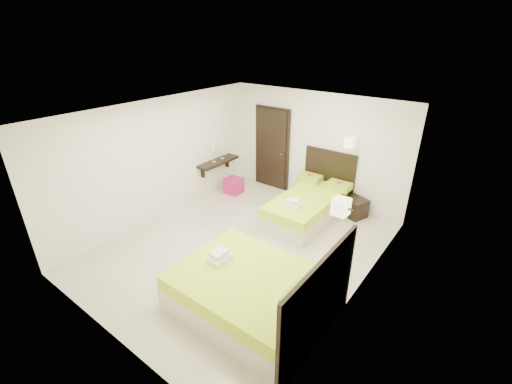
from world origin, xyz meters
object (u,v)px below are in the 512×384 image
Objects in this scene: bed_single at (308,205)px; bed_double at (255,292)px; ottoman at (234,186)px; nightstand at (355,207)px.

bed_double is at bearing -75.59° from bed_single.
bed_single is 2.18m from ottoman.
bed_double is (0.76, -2.95, 0.00)m from bed_single.
ottoman is (-2.93, 2.93, -0.13)m from bed_double.
nightstand reaches higher than ottoman.
nightstand is (0.04, 3.64, -0.12)m from bed_double.
bed_double is at bearing -45.00° from ottoman.
ottoman is (-2.17, -0.02, -0.13)m from bed_single.
bed_single is 4.45× the size of nightstand.
ottoman is at bearing -179.51° from bed_single.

